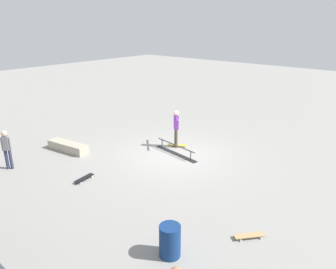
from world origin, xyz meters
name	(u,v)px	position (x,y,z in m)	size (l,w,h in m)	color
ground_plane	(174,155)	(0.00, 0.00, 0.00)	(60.00, 60.00, 0.00)	gray
grind_rail	(176,150)	(0.04, -0.13, 0.18)	(2.37, 0.59, 0.42)	black
skate_ledge	(68,147)	(3.78, 2.59, 0.19)	(1.95, 0.53, 0.37)	#B2A893
skater_main	(176,126)	(0.53, -0.76, 0.96)	(1.01, 0.98, 1.66)	brown
skateboard_main	(177,145)	(0.51, -0.83, 0.07)	(0.82, 0.49, 0.09)	yellow
bystander_grey_shirt	(7,148)	(3.93, 5.02, 0.86)	(0.28, 0.30, 1.51)	#2D3351
loose_skateboard_natural	(249,235)	(-4.87, 2.93, 0.07)	(0.67, 0.74, 0.09)	tan
loose_skateboard_black	(84,178)	(1.02, 3.77, 0.07)	(0.34, 0.82, 0.09)	black
trash_bin	(170,241)	(-3.72, 4.75, 0.41)	(0.51, 0.51, 0.81)	navy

